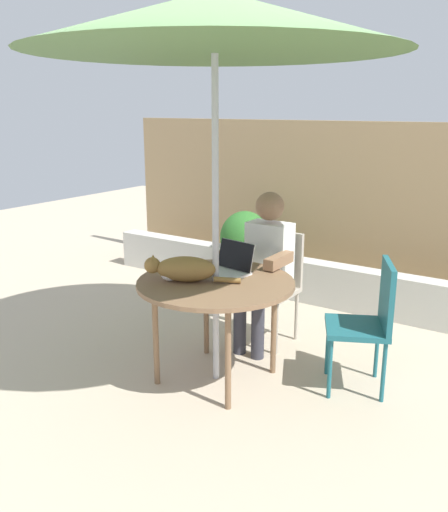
% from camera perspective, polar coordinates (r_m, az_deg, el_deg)
% --- Properties ---
extents(ground_plane, '(14.00, 14.00, 0.00)m').
position_cam_1_polar(ground_plane, '(3.97, -0.82, -12.56)').
color(ground_plane, '#BCAD93').
extents(fence_back, '(5.63, 0.08, 1.72)m').
position_cam_1_polar(fence_back, '(5.83, 13.30, 5.07)').
color(fence_back, tan).
rests_on(fence_back, ground).
extents(planter_wall_low, '(5.07, 0.20, 0.41)m').
position_cam_1_polar(planter_wall_low, '(5.37, 10.26, -2.83)').
color(planter_wall_low, beige).
rests_on(planter_wall_low, ground).
extents(patio_table, '(1.07, 1.07, 0.72)m').
position_cam_1_polar(patio_table, '(3.71, -0.86, -3.42)').
color(patio_table, brown).
rests_on(patio_table, ground).
extents(patio_umbrella, '(2.34, 2.34, 2.52)m').
position_cam_1_polar(patio_umbrella, '(3.54, -0.98, 23.19)').
color(patio_umbrella, '#B7B7BC').
rests_on(patio_umbrella, ground).
extents(chair_occupied, '(0.40, 0.40, 0.89)m').
position_cam_1_polar(chair_occupied, '(4.42, 5.24, -2.27)').
color(chair_occupied, '#B2A899').
rests_on(chair_occupied, ground).
extents(chair_empty, '(0.53, 0.53, 0.89)m').
position_cam_1_polar(chair_empty, '(3.75, 15.02, -6.05)').
color(chair_empty, '#1E606B').
rests_on(chair_empty, ground).
extents(person_seated, '(0.48, 0.48, 1.23)m').
position_cam_1_polar(person_seated, '(4.24, 4.27, -0.63)').
color(person_seated, white).
rests_on(person_seated, ground).
extents(laptop, '(0.33, 0.29, 0.21)m').
position_cam_1_polar(laptop, '(3.85, 0.73, -0.83)').
color(laptop, silver).
rests_on(laptop, patio_table).
extents(cat, '(0.60, 0.36, 0.17)m').
position_cam_1_polar(cat, '(3.67, -4.39, -1.38)').
color(cat, olive).
rests_on(cat, patio_table).
extents(potted_plant_near_fence, '(0.51, 0.51, 0.82)m').
position_cam_1_polar(potted_plant_near_fence, '(5.68, 2.18, 1.10)').
color(potted_plant_near_fence, '#33383D').
rests_on(potted_plant_near_fence, ground).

